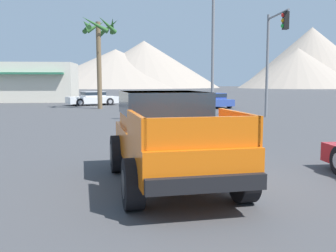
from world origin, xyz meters
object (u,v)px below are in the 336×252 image
object	(u,v)px
palm_tree_tall	(99,39)
orange_pickup_truck	(168,131)
street_lamp_post	(213,16)
parked_car_white	(93,98)
traffic_light_main	(274,45)
parked_car_blue	(212,100)

from	to	relation	value
palm_tree_tall	orange_pickup_truck	bearing A→B (deg)	-81.19
orange_pickup_truck	street_lamp_post	world-z (taller)	street_lamp_post
parked_car_white	palm_tree_tall	distance (m)	6.78
traffic_light_main	palm_tree_tall	world-z (taller)	palm_tree_tall
parked_car_white	street_lamp_post	xyz separation A→B (m)	(7.59, -16.76, 4.57)
orange_pickup_truck	palm_tree_tall	distance (m)	23.21
street_lamp_post	traffic_light_main	bearing A→B (deg)	37.06
street_lamp_post	parked_car_white	bearing A→B (deg)	114.37
parked_car_white	traffic_light_main	bearing A→B (deg)	-164.13
parked_car_white	palm_tree_tall	xyz separation A→B (m)	(1.15, -4.74, 4.72)
parked_car_white	traffic_light_main	distance (m)	18.32
parked_car_blue	palm_tree_tall	size ratio (longest dim) A/B	0.67
parked_car_white	palm_tree_tall	bearing A→B (deg)	169.12
parked_car_blue	palm_tree_tall	world-z (taller)	palm_tree_tall
orange_pickup_truck	palm_tree_tall	xyz separation A→B (m)	(-3.49, 22.55, 4.27)
parked_car_blue	traffic_light_main	bearing A→B (deg)	-96.35
traffic_light_main	street_lamp_post	size ratio (longest dim) A/B	0.68
palm_tree_tall	parked_car_white	bearing A→B (deg)	103.69
parked_car_white	palm_tree_tall	world-z (taller)	palm_tree_tall
orange_pickup_truck	palm_tree_tall	size ratio (longest dim) A/B	0.71
parked_car_white	parked_car_blue	xyz separation A→B (m)	(10.11, -3.62, -0.01)
parked_car_white	parked_car_blue	distance (m)	10.74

